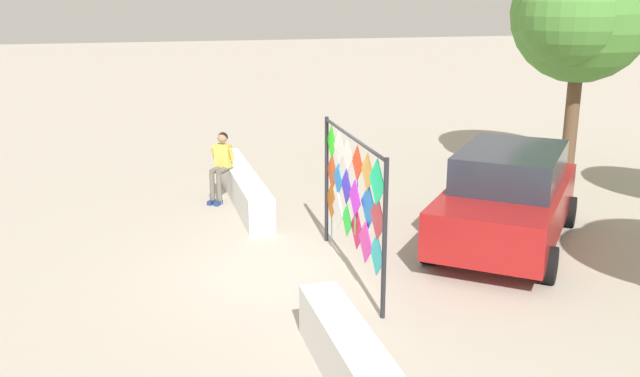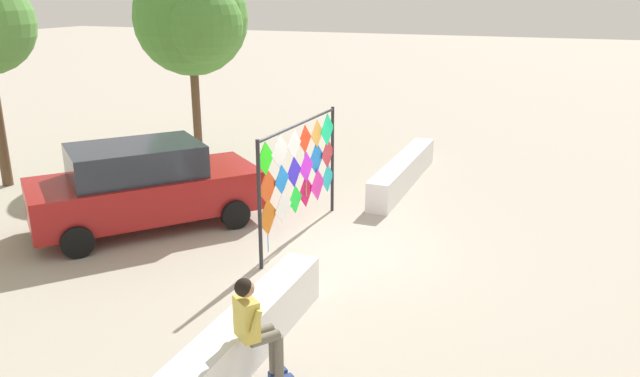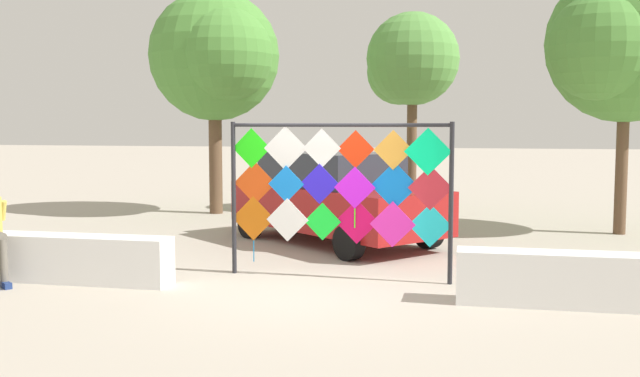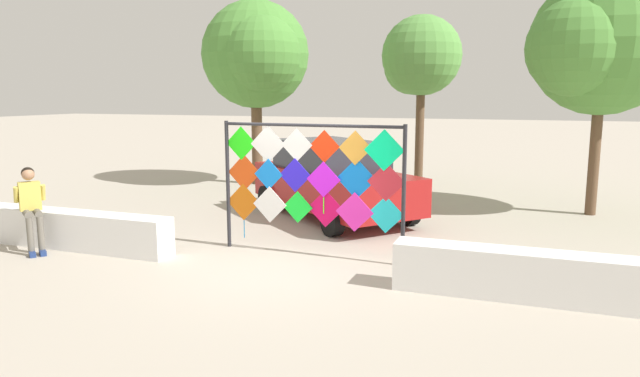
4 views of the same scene
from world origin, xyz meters
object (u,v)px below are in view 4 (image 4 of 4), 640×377
Objects in this scene: tree_far_right at (597,45)px; tree_palm_like at (419,59)px; tree_broadleaf at (257,54)px; seated_vendor at (31,203)px; kite_display_rack at (311,175)px; parked_car at (333,179)px.

tree_far_right is 5.55m from tree_palm_like.
tree_broadleaf is 1.02× the size of tree_far_right.
seated_vendor is 11.60m from tree_palm_like.
seated_vendor is 0.27× the size of tree_far_right.
kite_display_rack is 8.83m from tree_palm_like.
kite_display_rack is at bearing -91.83° from tree_palm_like.
tree_palm_like reaches higher than seated_vendor.
tree_far_right reaches higher than kite_display_rack.
kite_display_rack is 5.09m from seated_vendor.
kite_display_rack is 0.71× the size of parked_car.
tree_far_right reaches higher than tree_palm_like.
kite_display_rack is at bearing -132.14° from tree_far_right.
tree_far_right is at bearing -33.73° from tree_palm_like.
tree_palm_like is (5.11, 9.98, 2.98)m from seated_vendor.
parked_car is at bearing -45.25° from tree_broadleaf.
tree_broadleaf reaches higher than tree_far_right.
seated_vendor is 9.07m from tree_broadleaf.
tree_palm_like is at bearing 146.27° from tree_far_right.
seated_vendor is 12.30m from tree_far_right.
tree_palm_like is (0.97, 5.25, 3.00)m from parked_car.
tree_broadleaf is at bearing 122.31° from kite_display_rack.
tree_far_right is (5.58, 2.16, 3.05)m from parked_car.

